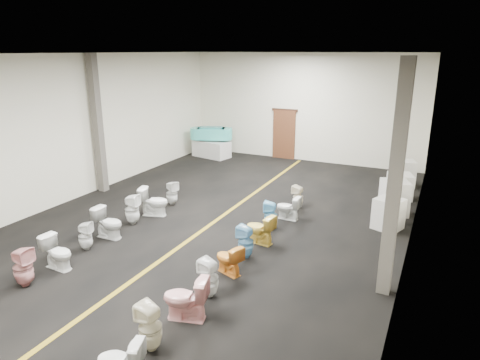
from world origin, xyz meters
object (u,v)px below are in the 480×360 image
(display_table, at_px, (212,149))
(toilet_right_7, at_px, (260,229))
(toilet_right_5, at_px, (229,259))
(toilet_right_6, at_px, (246,242))
(toilet_left_6, at_px, (109,223))
(appliance_crate_c, at_px, (400,186))
(toilet_right_2, at_px, (150,327))
(toilet_right_10, at_px, (298,197))
(appliance_crate_d, at_px, (404,174))
(toilet_right_4, at_px, (209,278))
(toilet_right_8, at_px, (271,215))
(toilet_left_3, at_px, (23,267))
(appliance_crate_b, at_px, (394,198))
(toilet_left_7, at_px, (132,209))
(bathtub, at_px, (211,133))
(toilet_left_8, at_px, (154,202))
(toilet_right_3, at_px, (186,298))
(appliance_crate_a, at_px, (388,214))
(toilet_left_4, at_px, (58,252))
(toilet_left_9, at_px, (172,193))
(toilet_left_5, at_px, (85,236))
(toilet_right_9, at_px, (288,208))

(display_table, bearing_deg, toilet_right_7, -53.24)
(toilet_right_5, distance_m, toilet_right_6, 0.82)
(toilet_left_6, distance_m, toilet_right_5, 3.60)
(appliance_crate_c, distance_m, toilet_right_2, 9.78)
(toilet_right_10, bearing_deg, appliance_crate_c, 142.19)
(appliance_crate_d, xyz_separation_m, toilet_right_4, (-2.67, -9.05, -0.07))
(display_table, xyz_separation_m, toilet_right_8, (5.36, -6.36, 0.02))
(toilet_left_3, distance_m, toilet_right_6, 4.65)
(toilet_right_2, bearing_deg, toilet_right_4, -172.26)
(toilet_right_6, bearing_deg, display_table, -142.48)
(appliance_crate_b, distance_m, toilet_right_5, 5.86)
(toilet_left_7, xyz_separation_m, toilet_right_4, (3.68, -2.24, -0.03))
(toilet_right_7, height_order, toilet_right_10, toilet_right_7)
(toilet_left_6, distance_m, toilet_right_7, 3.84)
(display_table, xyz_separation_m, toilet_left_7, (1.83, -7.68, 0.06))
(bathtub, bearing_deg, toilet_right_2, -85.88)
(toilet_left_8, height_order, toilet_right_5, toilet_left_8)
(appliance_crate_b, relative_size, toilet_right_3, 1.22)
(toilet_left_7, relative_size, toilet_right_2, 1.03)
(toilet_right_2, bearing_deg, appliance_crate_d, 175.91)
(toilet_right_2, height_order, toilet_right_7, toilet_right_2)
(appliance_crate_a, height_order, appliance_crate_c, appliance_crate_a)
(toilet_right_4, bearing_deg, appliance_crate_d, 175.19)
(appliance_crate_a, height_order, toilet_left_4, appliance_crate_a)
(display_table, distance_m, appliance_crate_c, 8.49)
(appliance_crate_b, height_order, toilet_right_5, appliance_crate_b)
(display_table, distance_m, toilet_left_9, 6.26)
(display_table, bearing_deg, toilet_right_2, -65.01)
(toilet_left_8, distance_m, toilet_right_7, 3.51)
(toilet_left_3, height_order, toilet_left_5, toilet_left_3)
(toilet_right_2, distance_m, toilet_right_6, 3.52)
(appliance_crate_c, relative_size, toilet_left_5, 1.14)
(toilet_left_4, bearing_deg, appliance_crate_b, -39.87)
(toilet_right_7, bearing_deg, display_table, -134.34)
(appliance_crate_b, distance_m, toilet_right_7, 4.44)
(toilet_right_5, height_order, toilet_right_7, toilet_right_7)
(toilet_left_6, xyz_separation_m, toilet_right_9, (3.70, 3.13, -0.05))
(toilet_left_3, distance_m, toilet_left_7, 3.52)
(toilet_right_5, relative_size, toilet_right_9, 0.98)
(toilet_left_3, height_order, toilet_right_9, toilet_left_3)
(bathtub, distance_m, toilet_left_3, 11.39)
(bathtub, relative_size, toilet_left_6, 2.26)
(bathtub, height_order, toilet_right_9, bathtub)
(appliance_crate_b, height_order, toilet_left_5, appliance_crate_b)
(bathtub, distance_m, toilet_left_7, 7.92)
(display_table, bearing_deg, appliance_crate_a, -31.42)
(display_table, xyz_separation_m, toilet_left_9, (1.94, -5.95, 0.01))
(appliance_crate_d, distance_m, toilet_left_3, 12.07)
(appliance_crate_d, bearing_deg, toilet_left_4, -123.12)
(toilet_left_9, bearing_deg, appliance_crate_d, -34.55)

